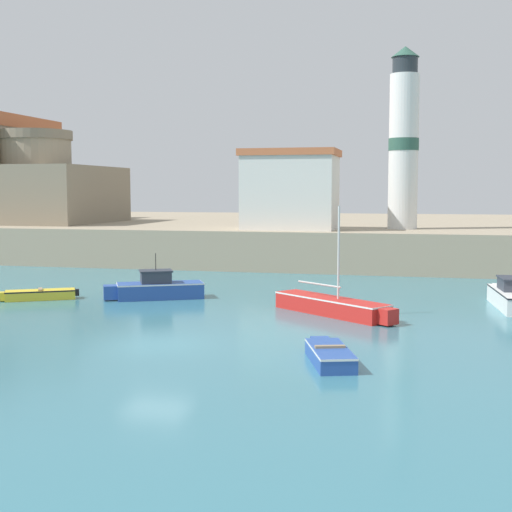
% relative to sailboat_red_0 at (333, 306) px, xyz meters
% --- Properties ---
extents(ground_plane, '(200.00, 200.00, 0.00)m').
position_rel_sailboat_red_0_xyz_m(ground_plane, '(-5.60, -7.84, -0.43)').
color(ground_plane, teal).
extents(quay_seawall, '(120.00, 40.00, 2.83)m').
position_rel_sailboat_red_0_xyz_m(quay_seawall, '(-5.60, 35.54, 0.98)').
color(quay_seawall, gray).
rests_on(quay_seawall, ground).
extents(sailboat_red_0, '(6.08, 5.07, 5.02)m').
position_rel_sailboat_red_0_xyz_m(sailboat_red_0, '(0.00, 0.00, 0.00)').
color(sailboat_red_0, red).
rests_on(sailboat_red_0, ground).
extents(motorboat_blue_2, '(5.20, 3.44, 2.42)m').
position_rel_sailboat_red_0_xyz_m(motorboat_blue_2, '(-9.67, 2.78, 0.13)').
color(motorboat_blue_2, '#284C9E').
rests_on(motorboat_blue_2, ground).
extents(dinghy_yellow_3, '(3.85, 2.66, 0.59)m').
position_rel_sailboat_red_0_xyz_m(dinghy_yellow_3, '(-15.56, 0.98, -0.15)').
color(dinghy_yellow_3, yellow).
rests_on(dinghy_yellow_3, ground).
extents(dinghy_blue_5, '(2.13, 3.81, 0.61)m').
position_rel_sailboat_red_0_xyz_m(dinghy_blue_5, '(1.04, -9.10, -0.14)').
color(dinghy_blue_5, '#284C9E').
rests_on(dinghy_blue_5, ground).
extents(fortress, '(12.43, 12.43, 8.10)m').
position_rel_sailboat_red_0_xyz_m(fortress, '(-29.60, 25.10, 5.33)').
color(fortress, gray).
rests_on(fortress, quay_seawall).
extents(lighthouse, '(2.21, 2.21, 13.31)m').
position_rel_sailboat_red_0_xyz_m(lighthouse, '(2.40, 21.71, 8.86)').
color(lighthouse, silver).
rests_on(lighthouse, quay_seawall).
extents(harbor_shed_near_wharf, '(6.97, 4.83, 5.82)m').
position_rel_sailboat_red_0_xyz_m(harbor_shed_near_wharf, '(-5.60, 19.27, 5.33)').
color(harbor_shed_near_wharf, silver).
rests_on(harbor_shed_near_wharf, quay_seawall).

